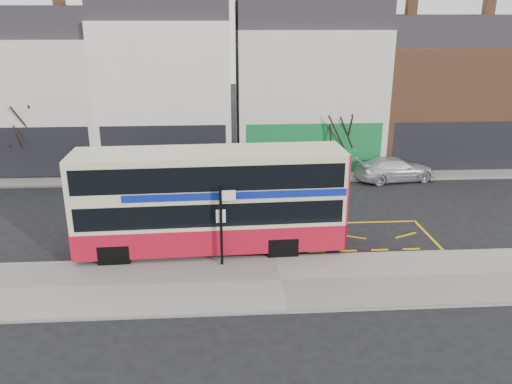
{
  "coord_description": "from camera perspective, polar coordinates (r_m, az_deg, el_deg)",
  "views": [
    {
      "loc": [
        -1.92,
        -18.16,
        8.9
      ],
      "look_at": [
        -0.61,
        2.0,
        2.03
      ],
      "focal_mm": 35.0,
      "sensor_mm": 36.0,
      "label": 1
    }
  ],
  "objects": [
    {
      "name": "car_silver",
      "position": [
        29.52,
        -14.95,
        1.89
      ],
      "size": [
        4.07,
        2.68,
        1.29
      ],
      "primitive_type": "imported",
      "rotation": [
        0.0,
        0.0,
        1.91
      ],
      "color": "#A5A5A9",
      "rests_on": "ground"
    },
    {
      "name": "far_pavement",
      "position": [
        30.52,
        0.06,
        1.97
      ],
      "size": [
        50.0,
        3.0,
        0.15
      ],
      "primitive_type": "cube",
      "color": "gray",
      "rests_on": "ground"
    },
    {
      "name": "kerb",
      "position": [
        19.94,
        2.22,
        -7.5
      ],
      "size": [
        40.0,
        0.15,
        0.15
      ],
      "primitive_type": "cube",
      "color": "gray",
      "rests_on": "ground"
    },
    {
      "name": "terrace_left",
      "position": [
        33.53,
        -10.05,
        12.37
      ],
      "size": [
        8.0,
        8.01,
        11.8
      ],
      "color": "white",
      "rests_on": "ground"
    },
    {
      "name": "terrace_far_left",
      "position": [
        35.34,
        -23.23,
        10.67
      ],
      "size": [
        8.0,
        8.01,
        10.8
      ],
      "color": "beige",
      "rests_on": "ground"
    },
    {
      "name": "road_markings",
      "position": [
        21.75,
        1.69,
        -5.37
      ],
      "size": [
        14.0,
        3.4,
        0.01
      ],
      "primitive_type": null,
      "color": "yellow",
      "rests_on": "ground"
    },
    {
      "name": "bus_stop_post",
      "position": [
        18.57,
        -3.83,
        -3.12
      ],
      "size": [
        0.77,
        0.14,
        3.07
      ],
      "rotation": [
        0.0,
        0.0,
        0.05
      ],
      "color": "black",
      "rests_on": "pavement"
    },
    {
      "name": "pavement",
      "position": [
        18.25,
        2.84,
        -10.17
      ],
      "size": [
        40.0,
        4.0,
        0.15
      ],
      "primitive_type": "cube",
      "color": "gray",
      "rests_on": "ground"
    },
    {
      "name": "terrace_green_shop",
      "position": [
        33.8,
        5.67,
        12.18
      ],
      "size": [
        9.0,
        8.01,
        11.3
      ],
      "color": "beige",
      "rests_on": "ground"
    },
    {
      "name": "car_grey",
      "position": [
        28.53,
        -1.23,
        2.2
      ],
      "size": [
        4.81,
        2.21,
        1.53
      ],
      "primitive_type": "imported",
      "rotation": [
        0.0,
        0.0,
        1.7
      ],
      "color": "#393A40",
      "rests_on": "ground"
    },
    {
      "name": "terrace_right",
      "position": [
        36.4,
        20.03,
        10.84
      ],
      "size": [
        9.0,
        8.01,
        10.3
      ],
      "color": "brown",
      "rests_on": "ground"
    },
    {
      "name": "ground",
      "position": [
        20.31,
        2.11,
        -7.22
      ],
      "size": [
        120.0,
        120.0,
        0.0
      ],
      "primitive_type": "plane",
      "color": "black",
      "rests_on": "ground"
    },
    {
      "name": "double_decker_bus",
      "position": [
        19.92,
        -5.12,
        -0.89
      ],
      "size": [
        10.67,
        2.83,
        4.23
      ],
      "rotation": [
        0.0,
        0.0,
        0.04
      ],
      "color": "beige",
      "rests_on": "ground"
    },
    {
      "name": "car_white",
      "position": [
        30.65,
        15.59,
        2.52
      ],
      "size": [
        4.96,
        2.62,
        1.37
      ],
      "primitive_type": "imported",
      "rotation": [
        0.0,
        0.0,
        1.72
      ],
      "color": "silver",
      "rests_on": "ground"
    },
    {
      "name": "street_tree_right",
      "position": [
        30.29,
        9.61,
        7.83
      ],
      "size": [
        2.23,
        2.23,
        4.82
      ],
      "color": "black",
      "rests_on": "ground"
    },
    {
      "name": "street_tree_left",
      "position": [
        32.39,
        -25.18,
        8.11
      ],
      "size": [
        2.64,
        2.64,
        5.7
      ],
      "color": "black",
      "rests_on": "ground"
    }
  ]
}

